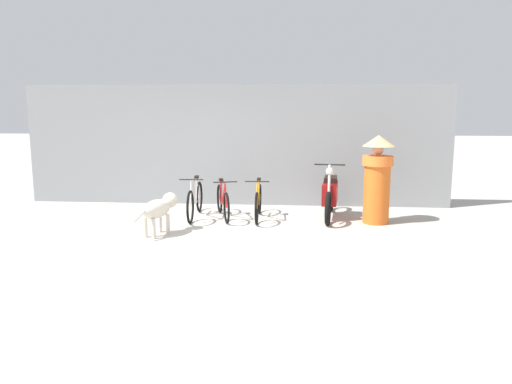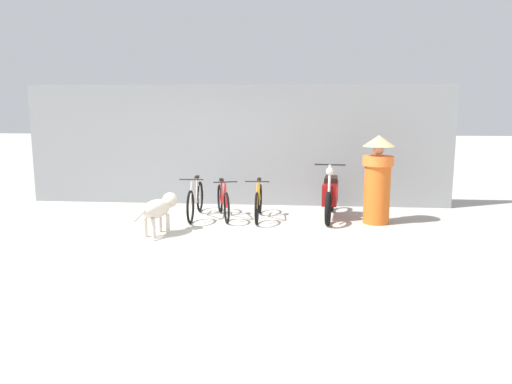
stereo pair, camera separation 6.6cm
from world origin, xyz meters
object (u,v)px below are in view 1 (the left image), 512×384
Objects in this scene: bicycle_0 at (195,200)px; bicycle_2 at (258,202)px; stray_dog at (160,208)px; motorcycle at (330,195)px; bicycle_1 at (223,202)px; person_in_robes at (377,177)px.

bicycle_2 is at bearing 86.13° from bicycle_0.
stray_dog is at bearing -51.66° from bicycle_2.
motorcycle is 1.77× the size of stray_dog.
person_in_robes reaches higher than bicycle_1.
bicycle_2 is (1.27, -0.04, -0.01)m from bicycle_0.
bicycle_2 is 2.09m from stray_dog.
stray_dog is 4.07m from person_in_robes.
stray_dog is 0.66× the size of person_in_robes.
bicycle_0 is 2.69m from motorcycle.
motorcycle is (2.68, 0.18, 0.11)m from bicycle_0.
bicycle_1 is at bearing -27.13° from person_in_robes.
bicycle_1 reaches higher than stray_dog.
bicycle_2 is at bearing -28.43° from stray_dog.
bicycle_0 reaches higher than stray_dog.
bicycle_2 reaches higher than stray_dog.
motorcycle is at bearing -40.78° from stray_dog.
bicycle_1 is at bearing -11.38° from stray_dog.
bicycle_1 is 0.95× the size of bicycle_2.
person_in_robes is (3.53, -0.18, 0.54)m from bicycle_0.
motorcycle is 1.16× the size of person_in_robes.
person_in_robes is at bearing 73.14° from motorcycle.
bicycle_0 is 1.58× the size of stray_dog.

